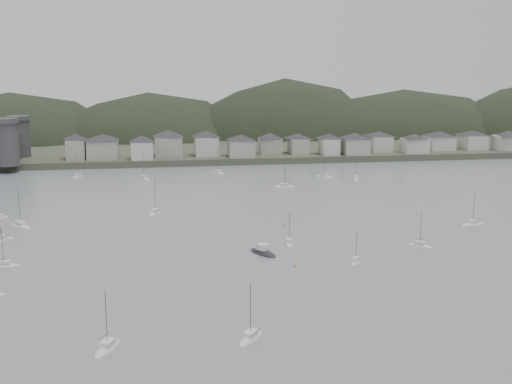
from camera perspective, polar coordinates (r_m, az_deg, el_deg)
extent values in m
plane|color=slate|center=(129.73, 5.47, -8.84)|extent=(900.00, 900.00, 0.00)
cube|color=#383D2D|center=(416.27, -4.96, 5.07)|extent=(900.00, 250.00, 3.00)
ellipsoid|color=black|center=(401.40, -20.66, 2.51)|extent=(138.98, 92.48, 81.13)
ellipsoid|color=black|center=(394.44, -9.37, 2.96)|extent=(132.08, 90.41, 79.74)
ellipsoid|color=black|center=(403.41, 2.52, 2.88)|extent=(133.88, 88.37, 101.41)
ellipsoid|color=black|center=(420.33, 12.78, 3.27)|extent=(165.81, 81.78, 82.55)
cylinder|color=#363639|center=(291.93, -21.26, 3.94)|extent=(10.00, 10.00, 18.00)
cylinder|color=#363639|center=(319.27, -20.25, 4.46)|extent=(10.00, 10.00, 17.00)
cube|color=#363639|center=(305.89, -20.70, 3.70)|extent=(3.50, 30.00, 12.00)
cube|color=gray|center=(303.88, -15.60, 3.64)|extent=(8.34, 12.91, 8.59)
pyramid|color=#242529|center=(303.24, -15.66, 4.72)|extent=(15.78, 15.78, 3.01)
cube|color=gray|center=(302.21, -13.41, 3.68)|extent=(13.68, 13.35, 8.36)
pyramid|color=#242529|center=(301.58, -13.46, 4.75)|extent=(20.07, 20.07, 2.93)
cube|color=#B9B7AE|center=(296.22, -10.04, 3.64)|extent=(9.78, 10.20, 8.08)
pyramid|color=#242529|center=(295.60, -10.08, 4.69)|extent=(14.83, 14.83, 2.83)
cube|color=gray|center=(305.81, -7.77, 4.03)|extent=(12.59, 13.33, 9.09)
pyramid|color=#242529|center=(305.14, -7.80, 5.18)|extent=(19.24, 19.24, 3.18)
cube|color=#B9B7AE|center=(305.29, -4.42, 4.07)|extent=(10.74, 12.17, 8.87)
pyramid|color=#242529|center=(304.64, -4.43, 5.18)|extent=(17.01, 17.01, 3.10)
cube|color=gray|center=(300.64, -1.32, 3.88)|extent=(11.63, 12.09, 7.69)
pyramid|color=#242529|center=(300.05, -1.33, 4.86)|extent=(17.61, 17.61, 2.69)
cube|color=gray|center=(311.62, 1.25, 4.10)|extent=(10.37, 9.35, 7.44)
pyramid|color=#242529|center=(311.06, 1.26, 5.02)|extent=(14.65, 14.65, 2.60)
cube|color=gray|center=(312.03, 3.75, 4.07)|extent=(8.24, 12.20, 7.22)
pyramid|color=#242529|center=(311.49, 3.77, 4.96)|extent=(15.17, 15.17, 2.53)
cube|color=#B9B7AE|center=(310.43, 6.47, 4.01)|extent=(8.06, 10.91, 7.46)
pyramid|color=#242529|center=(309.87, 6.49, 4.94)|extent=(14.08, 14.08, 2.61)
cube|color=gray|center=(312.58, 8.73, 4.02)|extent=(11.73, 11.78, 7.66)
pyramid|color=#242529|center=(312.01, 8.76, 4.96)|extent=(17.46, 17.46, 2.68)
cube|color=#B9B7AE|center=(327.01, 10.84, 4.22)|extent=(10.19, 13.02, 7.33)
pyramid|color=#242529|center=(326.49, 10.87, 5.09)|extent=(17.23, 17.23, 2.57)
cube|color=#B9B7AE|center=(324.37, 13.85, 4.01)|extent=(11.70, 9.81, 6.88)
pyramid|color=#242529|center=(323.87, 13.89, 4.82)|extent=(15.97, 15.97, 2.41)
cube|color=#B9B7AE|center=(339.27, 15.89, 4.21)|extent=(12.83, 12.48, 7.00)
pyramid|color=#242529|center=(338.78, 15.94, 5.00)|extent=(18.79, 18.79, 2.45)
cube|color=#B9B7AE|center=(347.92, 18.60, 4.21)|extent=(11.07, 13.50, 6.97)
pyramid|color=#242529|center=(347.44, 18.65, 4.98)|extent=(18.25, 18.25, 2.44)
cube|color=#B9B7AE|center=(348.70, 21.42, 4.07)|extent=(13.75, 9.12, 7.34)
pyramid|color=#242529|center=(348.21, 21.47, 4.88)|extent=(16.97, 16.97, 2.57)
ellipsoid|color=silver|center=(108.29, -0.49, -12.88)|extent=(6.32, 7.44, 1.49)
cube|color=silver|center=(107.88, -0.49, -12.37)|extent=(2.86, 3.08, 0.70)
cylinder|color=#3F3F42|center=(106.44, -0.49, -10.51)|extent=(0.12, 0.12, 9.33)
cylinder|color=#3F3F42|center=(106.79, 0.03, -12.30)|extent=(2.06, 2.78, 0.10)
ellipsoid|color=silver|center=(260.45, -9.89, 1.11)|extent=(6.19, 8.64, 1.67)
cube|color=silver|center=(260.26, -9.90, 1.35)|extent=(2.97, 3.44, 0.70)
cylinder|color=#3F3F42|center=(259.60, -9.93, 2.27)|extent=(0.12, 0.12, 10.43)
cylinder|color=#3F3F42|center=(258.86, -10.06, 1.42)|extent=(1.81, 3.38, 0.10)
ellipsoid|color=silver|center=(198.62, -8.90, -1.92)|extent=(5.86, 8.64, 1.66)
cube|color=silver|center=(198.37, -8.91, -1.60)|extent=(2.87, 3.40, 0.70)
cylinder|color=#3F3F42|center=(197.52, -8.95, -0.41)|extent=(0.12, 0.12, 10.36)
cylinder|color=#3F3F42|center=(196.94, -8.73, -1.52)|extent=(1.64, 3.43, 0.10)
ellipsoid|color=silver|center=(264.02, 6.04, 1.34)|extent=(6.99, 7.33, 1.54)
cube|color=silver|center=(263.85, 6.05, 1.57)|extent=(3.06, 3.12, 0.70)
cylinder|color=#3F3F42|center=(263.25, 6.06, 2.40)|extent=(0.12, 0.12, 9.60)
cylinder|color=#3F3F42|center=(262.54, 5.91, 1.65)|extent=(2.40, 2.62, 0.10)
ellipsoid|color=silver|center=(192.54, 18.64, -2.78)|extent=(8.60, 4.87, 1.64)
cube|color=silver|center=(192.29, 18.66, -2.45)|extent=(3.26, 2.55, 0.70)
cylinder|color=#3F3F42|center=(191.41, 18.73, -1.24)|extent=(0.12, 0.12, 10.24)
cylinder|color=#3F3F42|center=(192.47, 19.10, -2.30)|extent=(3.56, 1.16, 0.10)
ellipsoid|color=silver|center=(163.28, 2.97, -4.61)|extent=(3.43, 7.09, 1.36)
cube|color=silver|center=(163.02, 2.97, -4.28)|extent=(1.92, 2.62, 0.70)
cylinder|color=#3F3F42|center=(162.15, 2.98, -3.11)|extent=(0.12, 0.12, 8.50)
cylinder|color=#3F3F42|center=(161.79, 3.15, -4.20)|extent=(0.68, 3.02, 0.10)
ellipsoid|color=silver|center=(204.78, -21.76, -2.19)|extent=(5.57, 5.64, 1.20)
ellipsoid|color=silver|center=(272.86, -3.41, 1.69)|extent=(6.26, 8.55, 1.66)
cube|color=silver|center=(272.68, -3.41, 1.93)|extent=(2.98, 3.42, 0.70)
cylinder|color=#3F3F42|center=(272.06, -3.42, 2.80)|extent=(0.12, 0.12, 10.36)
cylinder|color=#3F3F42|center=(273.96, -3.29, 2.09)|extent=(1.85, 3.33, 0.10)
ellipsoid|color=silver|center=(155.51, -21.41, -6.17)|extent=(7.23, 2.36, 1.44)
cube|color=silver|center=(155.23, -21.43, -5.81)|extent=(2.54, 1.61, 0.70)
cylinder|color=#3F3F42|center=(154.27, -21.53, -4.52)|extent=(0.12, 0.12, 9.02)
ellipsoid|color=silver|center=(240.25, 2.53, 0.44)|extent=(8.45, 3.26, 1.66)
cube|color=silver|center=(240.05, 2.53, 0.70)|extent=(3.02, 2.03, 0.70)
cylinder|color=#3F3F42|center=(239.34, 2.54, 1.69)|extent=(0.12, 0.12, 10.35)
cylinder|color=#3F3F42|center=(240.36, 2.87, 0.85)|extent=(3.72, 0.38, 0.10)
ellipsoid|color=silver|center=(273.06, -15.51, 1.32)|extent=(4.59, 7.86, 1.50)
cube|color=silver|center=(272.90, -15.52, 1.54)|extent=(2.38, 3.00, 0.70)
cylinder|color=#3F3F42|center=(272.33, -15.56, 2.32)|extent=(0.12, 0.12, 9.35)
cylinder|color=#3F3F42|center=(271.51, -15.46, 1.61)|extent=(1.14, 3.23, 0.10)
ellipsoid|color=silver|center=(259.74, 8.86, 1.11)|extent=(4.90, 7.85, 1.50)
cube|color=silver|center=(259.57, 8.87, 1.34)|extent=(2.47, 3.03, 0.70)
cylinder|color=#3F3F42|center=(258.97, 8.89, 2.17)|extent=(0.12, 0.12, 9.36)
cylinder|color=#3F3F42|center=(260.51, 8.68, 1.50)|extent=(1.29, 3.18, 0.10)
ellipsoid|color=silver|center=(192.05, -20.12, -2.91)|extent=(8.16, 8.53, 1.79)
cube|color=silver|center=(191.79, -20.14, -2.56)|extent=(3.57, 3.64, 0.70)
cylinder|color=#3F3F42|center=(190.83, -20.23, -1.23)|extent=(0.12, 0.12, 11.19)
cylinder|color=#3F3F42|center=(190.74, -20.54, -2.49)|extent=(2.80, 3.03, 0.10)
ellipsoid|color=silver|center=(149.61, 8.84, -6.19)|extent=(4.59, 6.08, 1.18)
cube|color=silver|center=(149.35, 8.85, -5.86)|extent=(2.16, 2.45, 0.70)
cylinder|color=#3F3F42|center=(148.53, 8.88, -4.77)|extent=(0.12, 0.12, 7.40)
cylinder|color=#3F3F42|center=(148.52, 9.16, -5.75)|extent=(1.41, 2.36, 0.10)
ellipsoid|color=silver|center=(107.49, -13.00, -13.36)|extent=(5.35, 8.03, 1.54)
cube|color=silver|center=(107.06, -13.03, -12.84)|extent=(2.63, 3.14, 0.70)
cylinder|color=#3F3F42|center=(105.57, -13.12, -10.91)|extent=(0.12, 0.12, 9.61)
cylinder|color=#3F3F42|center=(108.04, -13.30, -12.31)|extent=(1.49, 3.20, 0.10)
ellipsoid|color=silver|center=(165.97, 14.30, -4.69)|extent=(6.44, 5.95, 1.33)
cube|color=silver|center=(165.71, 14.32, -4.37)|extent=(2.72, 2.63, 0.70)
cylinder|color=#3F3F42|center=(164.88, 14.37, -3.24)|extent=(0.12, 0.12, 8.32)
cylinder|color=#3F3F42|center=(166.62, 14.51, -4.10)|extent=(2.34, 2.03, 0.10)
ellipsoid|color=silver|center=(178.40, -21.64, -4.04)|extent=(7.21, 6.90, 1.51)
cube|color=silver|center=(178.15, -21.66, -3.71)|extent=(3.08, 3.02, 0.70)
cylinder|color=#3F3F42|center=(177.27, -21.75, -2.52)|extent=(0.12, 0.12, 9.46)
cylinder|color=#3F3F42|center=(176.93, -21.42, -3.61)|extent=(2.57, 2.38, 0.10)
ellipsoid|color=black|center=(154.91, 0.63, -5.46)|extent=(7.05, 9.65, 2.01)
cube|color=silver|center=(154.46, 0.63, -4.87)|extent=(3.52, 3.60, 1.40)
cylinder|color=#3F3F42|center=(154.21, 0.63, -4.55)|extent=(0.10, 0.10, 1.20)
sphere|color=#CD7344|center=(201.97, -8.89, -1.67)|extent=(0.70, 0.70, 0.70)
sphere|color=#CD7344|center=(264.46, 12.83, 1.17)|extent=(0.70, 0.70, 0.70)
sphere|color=#CD7344|center=(145.52, 3.48, -6.53)|extent=(0.70, 0.70, 0.70)
sphere|color=#CD7344|center=(182.31, 2.49, -2.92)|extent=(0.70, 0.70, 0.70)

